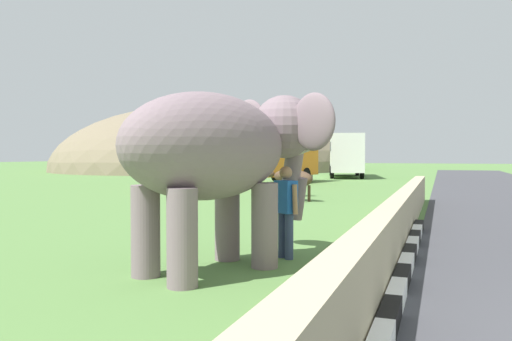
% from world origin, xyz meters
% --- Properties ---
extents(striped_curb, '(16.20, 0.20, 0.24)m').
position_xyz_m(striped_curb, '(-0.35, 3.45, 0.12)').
color(striped_curb, white).
rests_on(striped_curb, ground_plane).
extents(barrier_parapet, '(28.00, 0.36, 1.00)m').
position_xyz_m(barrier_parapet, '(2.00, 3.75, 0.50)').
color(barrier_parapet, tan).
rests_on(barrier_parapet, ground_plane).
extents(elephant, '(4.03, 3.21, 2.96)m').
position_xyz_m(elephant, '(2.10, 6.27, 1.94)').
color(elephant, slate).
rests_on(elephant, ground_plane).
extents(person_handler, '(0.44, 0.58, 1.66)m').
position_xyz_m(person_handler, '(3.19, 5.55, 0.93)').
color(person_handler, navy).
rests_on(person_handler, ground_plane).
extents(bus_orange, '(9.53, 4.80, 3.50)m').
position_xyz_m(bus_orange, '(24.85, 13.41, 2.08)').
color(bus_orange, orange).
rests_on(bus_orange, ground_plane).
extents(bus_white, '(9.74, 4.46, 3.50)m').
position_xyz_m(bus_white, '(36.85, 10.53, 2.08)').
color(bus_white, silver).
rests_on(bus_white, ground_plane).
extents(cow_near, '(0.62, 1.88, 1.23)m').
position_xyz_m(cow_near, '(16.33, 9.39, 0.87)').
color(cow_near, '#473323').
rests_on(cow_near, ground_plane).
extents(cow_mid, '(1.28, 1.86, 1.23)m').
position_xyz_m(cow_mid, '(14.12, 8.40, 0.87)').
color(cow_mid, '#473323').
rests_on(cow_mid, ground_plane).
extents(cow_far, '(1.93, 0.96, 1.23)m').
position_xyz_m(cow_far, '(29.03, 11.88, 0.87)').
color(cow_far, beige).
rests_on(cow_far, ground_plane).
extents(hill_east, '(45.90, 36.72, 16.56)m').
position_xyz_m(hill_east, '(55.00, 31.05, 0.00)').
color(hill_east, '#776951').
rests_on(hill_east, ground_plane).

